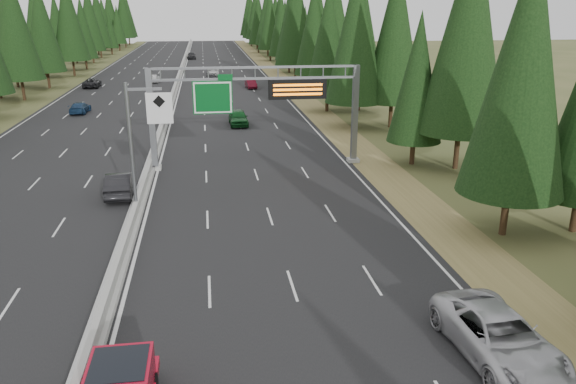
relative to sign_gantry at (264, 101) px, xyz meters
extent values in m
cube|color=black|center=(-8.92, 45.12, -5.23)|extent=(32.00, 260.00, 0.08)
cube|color=olive|center=(8.88, 45.12, -5.24)|extent=(3.60, 260.00, 0.06)
cube|color=#414C23|center=(-26.72, 45.12, -5.24)|extent=(3.60, 260.00, 0.06)
cube|color=gray|center=(-8.92, 45.12, -5.04)|extent=(0.70, 260.00, 0.30)
cube|color=gray|center=(-8.92, 45.12, -4.64)|extent=(0.30, 260.00, 0.60)
cube|color=slate|center=(-8.57, 0.12, -1.29)|extent=(0.45, 0.45, 7.80)
cube|color=gray|center=(-8.57, 0.12, -5.04)|extent=(0.90, 0.90, 0.30)
cube|color=slate|center=(7.28, 0.12, -1.29)|extent=(0.45, 0.45, 7.80)
cube|color=gray|center=(7.28, 0.12, -5.04)|extent=(0.90, 0.90, 0.30)
cube|color=slate|center=(-0.64, 0.12, 2.53)|extent=(15.85, 0.35, 0.16)
cube|color=slate|center=(-0.64, 0.12, 1.69)|extent=(15.85, 0.35, 0.16)
cube|color=#054C19|center=(-3.92, -0.13, 0.36)|extent=(3.00, 0.10, 2.50)
cube|color=silver|center=(-3.92, -0.19, 0.36)|extent=(2.85, 0.02, 2.35)
cube|color=#054C19|center=(-2.92, -0.13, 1.86)|extent=(1.10, 0.10, 0.45)
cube|color=black|center=(2.58, -0.18, 0.86)|extent=(4.50, 0.40, 1.50)
cube|color=orange|center=(2.58, -0.40, 1.21)|extent=(3.80, 0.02, 0.18)
cube|color=orange|center=(2.58, -0.40, 0.86)|extent=(3.80, 0.02, 0.18)
cube|color=orange|center=(2.58, -0.40, 0.51)|extent=(3.80, 0.02, 0.18)
cylinder|color=slate|center=(-8.92, -9.88, -1.19)|extent=(0.20, 0.20, 8.00)
cube|color=gray|center=(-8.92, -9.88, -5.09)|extent=(0.50, 0.50, 0.20)
cube|color=slate|center=(-7.92, -9.88, 2.41)|extent=(2.00, 0.15, 0.15)
cube|color=silver|center=(-7.12, -10.00, 1.31)|extent=(1.50, 0.06, 1.80)
cylinder|color=black|center=(11.73, -15.92, -4.01)|extent=(0.40, 0.40, 2.51)
cone|color=black|center=(11.73, -15.92, 3.83)|extent=(5.65, 5.65, 13.18)
cylinder|color=black|center=(15.92, -16.06, -4.22)|extent=(0.40, 0.40, 2.11)
cylinder|color=black|center=(11.91, -0.95, -4.31)|extent=(0.40, 0.40, 1.92)
cone|color=black|center=(11.91, -0.95, 1.68)|extent=(4.32, 4.32, 10.07)
cylinder|color=black|center=(14.87, -2.66, -3.81)|extent=(0.40, 0.40, 2.92)
cone|color=black|center=(14.87, -2.66, 5.33)|extent=(6.58, 6.58, 15.35)
cylinder|color=black|center=(10.85, 13.80, -3.92)|extent=(0.40, 0.40, 2.70)
cone|color=black|center=(10.85, 13.80, 4.52)|extent=(6.07, 6.07, 14.17)
cylinder|color=black|center=(14.82, 13.54, -3.92)|extent=(0.40, 0.40, 2.70)
cone|color=black|center=(14.82, 13.54, 4.51)|extent=(6.07, 6.07, 14.17)
cylinder|color=black|center=(10.10, 23.52, -4.08)|extent=(0.40, 0.40, 2.38)
cone|color=black|center=(10.10, 23.52, 3.37)|extent=(5.36, 5.36, 12.52)
cylinder|color=black|center=(14.18, 23.94, -3.99)|extent=(0.40, 0.40, 2.55)
cone|color=black|center=(14.18, 23.94, 3.98)|extent=(5.74, 5.74, 13.39)
cylinder|color=black|center=(11.64, 40.30, -3.99)|extent=(0.40, 0.40, 2.56)
cone|color=black|center=(11.64, 40.30, 4.02)|extent=(5.76, 5.76, 13.45)
cylinder|color=black|center=(14.37, 39.95, -3.80)|extent=(0.40, 0.40, 2.93)
cone|color=black|center=(14.37, 39.95, 5.35)|extent=(6.59, 6.59, 15.37)
cylinder|color=black|center=(10.47, 50.37, -3.77)|extent=(0.40, 0.40, 2.99)
cone|color=black|center=(10.47, 50.37, 5.57)|extent=(6.73, 6.73, 15.70)
cylinder|color=black|center=(14.26, 50.77, -3.99)|extent=(0.40, 0.40, 2.56)
cone|color=black|center=(14.26, 50.77, 4.03)|extent=(5.77, 5.77, 13.46)
cylinder|color=black|center=(11.84, 66.58, -4.04)|extent=(0.40, 0.40, 2.46)
cone|color=black|center=(11.84, 66.58, 3.63)|extent=(5.53, 5.53, 12.89)
cylinder|color=black|center=(14.43, 63.87, -4.28)|extent=(0.40, 0.40, 1.98)
cone|color=black|center=(14.43, 63.87, 1.91)|extent=(4.46, 4.46, 10.40)
cylinder|color=black|center=(11.66, 76.39, -4.06)|extent=(0.40, 0.40, 2.42)
cone|color=black|center=(11.66, 76.39, 3.50)|extent=(5.45, 5.45, 12.71)
cylinder|color=black|center=(15.11, 76.87, -3.86)|extent=(0.40, 0.40, 2.82)
cone|color=black|center=(15.11, 76.87, 4.94)|extent=(6.34, 6.34, 14.79)
cylinder|color=black|center=(11.10, 91.87, -3.95)|extent=(0.40, 0.40, 2.63)
cone|color=black|center=(11.10, 91.87, 4.27)|extent=(5.92, 5.92, 13.82)
cylinder|color=black|center=(14.45, 90.66, -4.17)|extent=(0.40, 0.40, 2.19)
cone|color=black|center=(14.45, 90.66, 2.68)|extent=(4.94, 4.94, 11.52)
cylinder|color=black|center=(11.95, 104.67, -3.83)|extent=(0.40, 0.40, 2.87)
cone|color=black|center=(11.95, 104.67, 5.13)|extent=(6.45, 6.45, 15.06)
cylinder|color=black|center=(15.11, 104.80, -3.99)|extent=(0.40, 0.40, 2.57)
cone|color=black|center=(15.11, 104.80, 4.03)|extent=(5.77, 5.77, 13.47)
cylinder|color=black|center=(10.56, 115.66, -4.06)|extent=(0.40, 0.40, 2.41)
cone|color=black|center=(10.56, 115.66, 3.47)|extent=(5.43, 5.43, 12.66)
cylinder|color=black|center=(15.37, 115.64, -4.02)|extent=(0.40, 0.40, 2.50)
cone|color=black|center=(15.37, 115.64, 3.78)|extent=(5.62, 5.62, 13.10)
cylinder|color=black|center=(11.56, 130.26, -3.77)|extent=(0.40, 0.40, 3.00)
cone|color=black|center=(11.56, 130.26, 5.60)|extent=(6.75, 6.75, 15.75)
cylinder|color=black|center=(14.77, 129.73, -3.87)|extent=(0.40, 0.40, 2.79)
cone|color=black|center=(14.77, 129.73, 4.84)|extent=(6.28, 6.28, 14.65)
cylinder|color=black|center=(11.07, 144.50, -3.97)|extent=(0.40, 0.40, 2.60)
cone|color=black|center=(11.07, 144.50, 4.15)|extent=(5.85, 5.85, 13.64)
cylinder|color=black|center=(14.57, 142.12, -4.32)|extent=(0.40, 0.40, 1.90)
cone|color=black|center=(14.57, 142.12, 1.61)|extent=(4.27, 4.27, 9.96)
cylinder|color=black|center=(11.32, 155.20, -3.83)|extent=(0.40, 0.40, 2.87)
cone|color=black|center=(11.32, 155.20, 5.14)|extent=(6.46, 6.46, 15.07)
cylinder|color=black|center=(14.93, 156.36, -4.26)|extent=(0.40, 0.40, 2.01)
cone|color=black|center=(14.93, 156.36, 2.03)|extent=(4.53, 4.53, 10.57)
cylinder|color=black|center=(-29.01, 38.21, -3.87)|extent=(0.40, 0.40, 2.80)
cone|color=black|center=(-29.01, 38.21, 4.89)|extent=(6.30, 6.30, 14.71)
cylinder|color=black|center=(-32.73, 40.32, -4.01)|extent=(0.40, 0.40, 2.52)
cylinder|color=black|center=(-28.58, 49.92, -3.97)|extent=(0.40, 0.40, 2.59)
cone|color=black|center=(-28.58, 49.92, 4.14)|extent=(5.84, 5.84, 13.62)
cylinder|color=black|center=(-33.91, 52.17, -3.92)|extent=(0.40, 0.40, 2.70)
cone|color=black|center=(-33.91, 52.17, 4.51)|extent=(6.07, 6.07, 14.17)
cylinder|color=black|center=(-28.15, 66.30, -3.83)|extent=(0.40, 0.40, 2.88)
cone|color=black|center=(-28.15, 66.30, 5.16)|extent=(6.48, 6.48, 15.11)
cylinder|color=black|center=(-33.03, 65.44, -3.79)|extent=(0.40, 0.40, 2.96)
cone|color=black|center=(-33.03, 65.44, 5.47)|extent=(6.67, 6.67, 15.55)
cylinder|color=black|center=(-28.19, 78.21, -4.14)|extent=(0.40, 0.40, 2.26)
cone|color=black|center=(-28.19, 78.21, 2.91)|extent=(5.08, 5.08, 11.85)
cylinder|color=black|center=(-32.81, 77.05, -4.08)|extent=(0.40, 0.40, 2.37)
cone|color=black|center=(-32.81, 77.05, 3.33)|extent=(5.34, 5.34, 12.45)
cylinder|color=black|center=(-29.36, 92.64, -3.91)|extent=(0.40, 0.40, 2.71)
cone|color=black|center=(-29.36, 92.64, 4.56)|extent=(6.10, 6.10, 14.23)
cylinder|color=black|center=(-33.00, 92.56, -4.26)|extent=(0.40, 0.40, 2.01)
cone|color=black|center=(-33.00, 92.56, 2.01)|extent=(4.52, 4.52, 10.54)
cylinder|color=black|center=(-29.83, 106.14, -3.93)|extent=(0.40, 0.40, 2.67)
cone|color=black|center=(-29.83, 106.14, 4.42)|extent=(6.01, 6.01, 14.03)
cylinder|color=black|center=(-33.71, 105.31, -4.17)|extent=(0.40, 0.40, 2.21)
cone|color=black|center=(-33.71, 105.31, 2.73)|extent=(4.96, 4.96, 11.58)
cylinder|color=black|center=(-28.72, 116.31, -4.39)|extent=(0.40, 0.40, 1.76)
cone|color=black|center=(-28.72, 116.31, 1.12)|extent=(3.97, 3.97, 9.25)
cylinder|color=black|center=(-32.11, 116.03, -4.23)|extent=(0.40, 0.40, 2.08)
cone|color=black|center=(-32.11, 116.03, 2.28)|extent=(4.68, 4.68, 10.93)
cylinder|color=black|center=(-28.54, 129.90, -4.25)|extent=(0.40, 0.40, 2.03)
cone|color=black|center=(-28.54, 129.90, 2.09)|extent=(4.57, 4.57, 10.66)
cylinder|color=black|center=(-32.78, 131.79, -4.07)|extent=(0.40, 0.40, 2.40)
cone|color=black|center=(-32.78, 131.79, 3.41)|extent=(5.39, 5.39, 12.57)
cylinder|color=black|center=(-28.47, 143.54, -3.80)|extent=(0.40, 0.40, 2.93)
cone|color=black|center=(-28.47, 143.54, 5.36)|extent=(6.59, 6.59, 15.39)
cylinder|color=black|center=(-32.31, 142.50, -3.84)|extent=(0.40, 0.40, 2.86)
cone|color=black|center=(-32.31, 142.50, 5.09)|extent=(6.43, 6.43, 15.01)
cylinder|color=black|center=(-28.88, 156.77, -3.97)|extent=(0.40, 0.40, 2.59)
cone|color=black|center=(-28.88, 156.77, 4.12)|extent=(5.83, 5.83, 13.60)
cylinder|color=black|center=(-33.09, 155.52, -4.25)|extent=(0.40, 0.40, 2.04)
cone|color=black|center=(-33.09, 155.52, 2.12)|extent=(4.59, 4.59, 10.70)
imported|color=#B7B6BB|center=(5.58, -26.88, -4.34)|extent=(3.23, 6.31, 1.70)
cube|color=#A60A21|center=(-7.42, -27.98, -3.94)|extent=(1.90, 2.20, 1.10)
cube|color=black|center=(-7.42, -27.98, -3.64)|extent=(1.70, 1.90, 0.55)
imported|color=#124E1D|center=(-1.09, 16.58, -4.37)|extent=(2.01, 4.83, 1.63)
imported|color=#5C0D1B|center=(2.63, 45.02, -4.52)|extent=(1.68, 4.15, 1.34)
imported|color=black|center=(-3.42, 51.69, -4.48)|extent=(2.26, 5.01, 1.42)
imported|color=silver|center=(-2.84, 63.43, -4.55)|extent=(2.31, 4.68, 1.28)
imported|color=black|center=(-7.42, 98.56, -4.36)|extent=(2.15, 4.93, 1.65)
imported|color=black|center=(-10.42, -5.91, -4.41)|extent=(1.90, 4.84, 1.57)
imported|color=navy|center=(-19.35, 26.44, -4.54)|extent=(2.01, 4.54, 1.30)
imported|color=silver|center=(-12.84, 54.35, -4.49)|extent=(2.00, 4.22, 1.39)
imported|color=black|center=(-22.04, 49.54, -4.48)|extent=(2.46, 5.14, 1.41)
camera|label=1|loc=(-4.43, -43.06, 6.90)|focal=35.00mm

